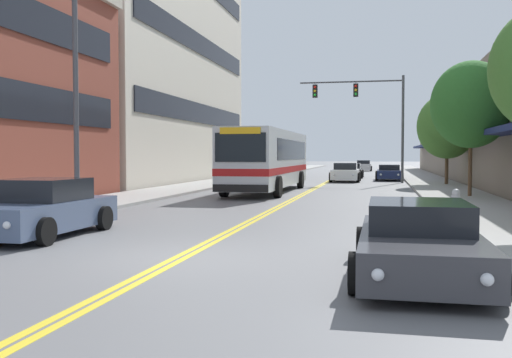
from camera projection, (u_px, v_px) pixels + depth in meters
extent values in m
plane|color=slate|center=(334.00, 178.00, 46.94)|extent=(240.00, 240.00, 0.00)
cube|color=#9E9B96|center=(250.00, 177.00, 48.46)|extent=(3.29, 106.00, 0.12)
cube|color=#9E9B96|center=(424.00, 178.00, 45.42)|extent=(3.29, 106.00, 0.12)
cube|color=yellow|center=(333.00, 178.00, 46.96)|extent=(0.14, 106.00, 0.01)
cube|color=yellow|center=(335.00, 178.00, 46.92)|extent=(0.14, 106.00, 0.01)
cube|color=black|center=(6.00, 98.00, 19.70)|extent=(0.08, 15.59, 1.40)
cube|color=black|center=(4.00, 7.00, 19.57)|extent=(0.08, 15.59, 1.40)
cube|color=black|center=(201.00, 113.00, 41.14)|extent=(0.08, 22.83, 1.40)
cube|color=black|center=(201.00, 45.00, 40.93)|extent=(0.08, 22.83, 1.40)
cube|color=gray|center=(504.00, 134.00, 44.01)|extent=(8.00, 68.00, 7.16)
cube|color=navy|center=(442.00, 143.00, 45.01)|extent=(1.10, 61.20, 0.24)
cube|color=black|center=(449.00, 123.00, 44.84)|extent=(0.08, 61.20, 1.40)
cube|color=silver|center=(268.00, 158.00, 30.06)|extent=(2.46, 12.26, 2.82)
cube|color=#B21919|center=(268.00, 169.00, 30.09)|extent=(2.48, 12.28, 0.32)
cube|color=black|center=(270.00, 150.00, 30.64)|extent=(2.49, 9.56, 1.01)
cube|color=black|center=(240.00, 147.00, 24.04)|extent=(2.21, 0.04, 1.24)
cube|color=yellow|center=(240.00, 131.00, 24.00)|extent=(1.77, 0.06, 0.28)
cube|color=black|center=(240.00, 188.00, 24.09)|extent=(2.41, 0.08, 0.32)
cylinder|color=black|center=(224.00, 186.00, 26.32)|extent=(0.30, 1.00, 1.00)
cylinder|color=black|center=(278.00, 187.00, 25.78)|extent=(0.30, 1.00, 1.00)
cylinder|color=black|center=(258.00, 179.00, 33.68)|extent=(0.30, 1.00, 1.00)
cylinder|color=black|center=(300.00, 180.00, 33.14)|extent=(0.30, 1.00, 1.00)
cube|color=#475675|center=(40.00, 215.00, 13.68)|extent=(1.94, 4.30, 0.67)
cube|color=black|center=(43.00, 190.00, 13.82)|extent=(1.67, 1.89, 0.53)
cylinder|color=black|center=(45.00, 232.00, 12.17)|extent=(0.22, 0.62, 0.62)
cylinder|color=black|center=(36.00, 216.00, 15.20)|extent=(0.22, 0.62, 0.62)
cylinder|color=black|center=(104.00, 218.00, 14.78)|extent=(0.22, 0.62, 0.62)
sphere|color=silver|center=(7.00, 225.00, 11.41)|extent=(0.16, 0.16, 0.16)
cube|color=red|center=(62.00, 205.00, 15.93)|extent=(0.18, 0.04, 0.10)
cube|color=red|center=(108.00, 206.00, 15.64)|extent=(0.18, 0.04, 0.10)
cube|color=#BCAD89|center=(267.00, 175.00, 41.82)|extent=(1.84, 4.49, 0.64)
cube|color=black|center=(268.00, 167.00, 41.98)|extent=(1.58, 1.97, 0.40)
cylinder|color=black|center=(251.00, 178.00, 40.67)|extent=(0.22, 0.62, 0.62)
cylinder|color=black|center=(277.00, 178.00, 40.27)|extent=(0.22, 0.62, 0.62)
cylinder|color=black|center=(259.00, 176.00, 43.39)|extent=(0.22, 0.62, 0.62)
cylinder|color=black|center=(283.00, 177.00, 42.99)|extent=(0.22, 0.62, 0.62)
sphere|color=silver|center=(252.00, 175.00, 39.75)|extent=(0.16, 0.16, 0.16)
sphere|color=silver|center=(270.00, 175.00, 39.48)|extent=(0.16, 0.16, 0.16)
cube|color=red|center=(265.00, 173.00, 44.16)|extent=(0.18, 0.04, 0.10)
cube|color=red|center=(281.00, 173.00, 43.88)|extent=(0.18, 0.04, 0.10)
cube|color=#38383D|center=(419.00, 249.00, 9.12)|extent=(1.81, 4.57, 0.57)
cube|color=black|center=(418.00, 216.00, 9.27)|extent=(1.55, 2.01, 0.46)
cylinder|color=black|center=(356.00, 273.00, 7.94)|extent=(0.22, 0.60, 0.60)
cylinder|color=black|center=(498.00, 279.00, 7.54)|extent=(0.22, 0.60, 0.60)
cylinder|color=black|center=(363.00, 243.00, 10.70)|extent=(0.22, 0.60, 0.60)
cylinder|color=black|center=(467.00, 246.00, 10.31)|extent=(0.22, 0.60, 0.60)
sphere|color=silver|center=(378.00, 275.00, 7.00)|extent=(0.16, 0.16, 0.16)
sphere|color=silver|center=(487.00, 280.00, 6.73)|extent=(0.16, 0.16, 0.16)
cube|color=red|center=(378.00, 228.00, 11.49)|extent=(0.18, 0.04, 0.10)
cube|color=red|center=(445.00, 230.00, 11.22)|extent=(0.18, 0.04, 0.10)
cube|color=#19234C|center=(389.00, 174.00, 43.39)|extent=(1.77, 4.64, 0.59)
cube|color=black|center=(389.00, 167.00, 43.55)|extent=(1.52, 2.04, 0.41)
cylinder|color=black|center=(377.00, 176.00, 42.18)|extent=(0.22, 0.69, 0.69)
cylinder|color=black|center=(402.00, 177.00, 41.80)|extent=(0.22, 0.69, 0.69)
cylinder|color=black|center=(377.00, 175.00, 44.99)|extent=(0.22, 0.69, 0.69)
cylinder|color=black|center=(401.00, 175.00, 44.60)|extent=(0.22, 0.69, 0.69)
sphere|color=silver|center=(381.00, 175.00, 41.23)|extent=(0.16, 0.16, 0.16)
sphere|color=silver|center=(398.00, 175.00, 40.97)|extent=(0.16, 0.16, 0.16)
cube|color=red|center=(381.00, 173.00, 45.79)|extent=(0.18, 0.04, 0.10)
cube|color=red|center=(397.00, 173.00, 45.52)|extent=(0.18, 0.04, 0.10)
cube|color=black|center=(350.00, 172.00, 48.02)|extent=(1.91, 4.26, 0.56)
cube|color=black|center=(350.00, 166.00, 48.16)|extent=(1.65, 1.87, 0.48)
cylinder|color=black|center=(337.00, 174.00, 46.94)|extent=(0.22, 0.66, 0.66)
cylinder|color=black|center=(361.00, 175.00, 46.53)|extent=(0.22, 0.66, 0.66)
cylinder|color=black|center=(340.00, 173.00, 49.52)|extent=(0.22, 0.66, 0.66)
cylinder|color=black|center=(362.00, 174.00, 49.10)|extent=(0.22, 0.66, 0.66)
sphere|color=silver|center=(340.00, 173.00, 46.06)|extent=(0.16, 0.16, 0.16)
sphere|color=silver|center=(357.00, 173.00, 45.78)|extent=(0.16, 0.16, 0.16)
cube|color=red|center=(343.00, 171.00, 50.25)|extent=(0.18, 0.04, 0.10)
cube|color=red|center=(359.00, 171.00, 49.96)|extent=(0.18, 0.04, 0.10)
cube|color=white|center=(345.00, 174.00, 41.25)|extent=(1.86, 4.28, 0.69)
cube|color=black|center=(346.00, 166.00, 41.40)|extent=(1.60, 1.88, 0.47)
cylinder|color=black|center=(331.00, 177.00, 40.17)|extent=(0.22, 0.70, 0.70)
cylinder|color=black|center=(358.00, 178.00, 39.76)|extent=(0.22, 0.70, 0.70)
cylinder|color=black|center=(334.00, 176.00, 42.76)|extent=(0.22, 0.70, 0.70)
cylinder|color=black|center=(359.00, 176.00, 42.35)|extent=(0.22, 0.70, 0.70)
sphere|color=silver|center=(334.00, 175.00, 39.28)|extent=(0.16, 0.16, 0.16)
sphere|color=silver|center=(353.00, 175.00, 39.00)|extent=(0.16, 0.16, 0.16)
cube|color=red|center=(338.00, 173.00, 43.49)|extent=(0.18, 0.04, 0.10)
cube|color=red|center=(356.00, 173.00, 43.21)|extent=(0.18, 0.04, 0.10)
cube|color=#B7B7BC|center=(364.00, 167.00, 68.64)|extent=(1.74, 4.11, 0.69)
cube|color=black|center=(364.00, 162.00, 68.78)|extent=(1.49, 1.81, 0.42)
cylinder|color=black|center=(356.00, 169.00, 67.60)|extent=(0.22, 0.61, 0.61)
cylinder|color=black|center=(371.00, 169.00, 67.22)|extent=(0.22, 0.61, 0.61)
cylinder|color=black|center=(356.00, 168.00, 70.08)|extent=(0.22, 0.61, 0.61)
cylinder|color=black|center=(371.00, 168.00, 69.71)|extent=(0.22, 0.61, 0.61)
sphere|color=silver|center=(358.00, 167.00, 66.75)|extent=(0.16, 0.16, 0.16)
sphere|color=silver|center=(368.00, 167.00, 66.49)|extent=(0.16, 0.16, 0.16)
cube|color=red|center=(359.00, 166.00, 70.79)|extent=(0.18, 0.04, 0.10)
cube|color=red|center=(369.00, 166.00, 70.52)|extent=(0.18, 0.04, 0.10)
cylinder|color=#47474C|center=(403.00, 129.00, 39.35)|extent=(0.18, 0.18, 7.42)
cylinder|color=#47474C|center=(351.00, 82.00, 39.97)|extent=(7.15, 0.11, 0.11)
cube|color=black|center=(356.00, 90.00, 39.92)|extent=(0.34, 0.26, 0.92)
sphere|color=red|center=(356.00, 86.00, 39.75)|extent=(0.18, 0.18, 0.18)
sphere|color=yellow|center=(356.00, 90.00, 39.76)|extent=(0.18, 0.18, 0.18)
sphere|color=green|center=(356.00, 94.00, 39.78)|extent=(0.18, 0.18, 0.18)
cylinder|color=black|center=(356.00, 83.00, 39.90)|extent=(0.02, 0.02, 0.14)
cube|color=black|center=(315.00, 91.00, 40.53)|extent=(0.34, 0.26, 0.92)
sphere|color=red|center=(315.00, 87.00, 40.36)|extent=(0.18, 0.18, 0.18)
sphere|color=yellow|center=(315.00, 91.00, 40.37)|extent=(0.18, 0.18, 0.18)
sphere|color=green|center=(315.00, 95.00, 40.39)|extent=(0.18, 0.18, 0.18)
cylinder|color=black|center=(315.00, 84.00, 40.51)|extent=(0.02, 0.02, 0.14)
cylinder|color=#47474C|center=(75.00, 64.00, 17.13)|extent=(0.16, 0.16, 9.35)
cylinder|color=brown|center=(470.00, 167.00, 25.26)|extent=(0.17, 0.17, 2.56)
ellipsoid|color=#2D6B28|center=(471.00, 104.00, 25.15)|extent=(3.50, 3.50, 3.85)
cylinder|color=brown|center=(447.00, 168.00, 35.53)|extent=(0.22, 0.22, 2.04)
ellipsoid|color=#42752D|center=(447.00, 126.00, 35.42)|extent=(3.68, 3.68, 4.05)
cylinder|color=#B7B7BC|center=(456.00, 205.00, 17.29)|extent=(0.27, 0.27, 0.61)
sphere|color=#B7B7BC|center=(456.00, 193.00, 17.27)|extent=(0.24, 0.24, 0.24)
cylinder|color=#B7B7BC|center=(450.00, 203.00, 17.32)|extent=(0.08, 0.12, 0.12)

